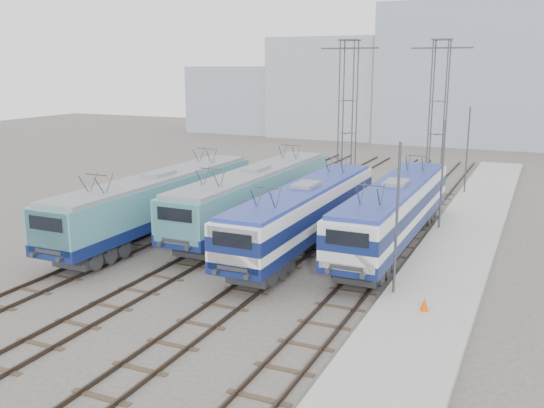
{
  "coord_description": "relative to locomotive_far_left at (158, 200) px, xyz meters",
  "views": [
    {
      "loc": [
        14.18,
        -23.32,
        10.13
      ],
      "look_at": [
        0.39,
        7.0,
        2.5
      ],
      "focal_mm": 40.0,
      "sensor_mm": 36.0,
      "label": 1
    }
  ],
  "objects": [
    {
      "name": "building_far_west",
      "position": [
        -23.25,
        55.9,
        2.72
      ],
      "size": [
        14.0,
        10.0,
        10.0
      ],
      "primitive_type": "cube",
      "color": "#8791A3",
      "rests_on": "ground"
    },
    {
      "name": "mast_mid",
      "position": [
        15.35,
        7.9,
        1.22
      ],
      "size": [
        0.12,
        0.12,
        7.0
      ],
      "primitive_type": "cylinder",
      "color": "#3F4247",
      "rests_on": "ground"
    },
    {
      "name": "locomotive_far_right",
      "position": [
        13.5,
        3.5,
        0.0
      ],
      "size": [
        2.82,
        17.84,
        3.35
      ],
      "color": "#0F1B4F",
      "rests_on": "ground"
    },
    {
      "name": "locomotive_center_right",
      "position": [
        9.0,
        1.22,
        -0.04
      ],
      "size": [
        2.77,
        17.48,
        3.29
      ],
      "color": "#0F1B4F",
      "rests_on": "ground"
    },
    {
      "name": "locomotive_center_left",
      "position": [
        4.5,
        3.99,
        0.0
      ],
      "size": [
        2.9,
        18.32,
        3.45
      ],
      "color": "#0F1B4F",
      "rests_on": "ground"
    },
    {
      "name": "catenary_tower_west",
      "position": [
        6.75,
        15.9,
        4.37
      ],
      "size": [
        4.5,
        1.2,
        12.0
      ],
      "color": "#3F4247",
      "rests_on": "ground"
    },
    {
      "name": "platform",
      "position": [
        16.95,
        1.9,
        -2.13
      ],
      "size": [
        4.0,
        70.0,
        0.3
      ],
      "primitive_type": "cube",
      "color": "#9E9E99",
      "rests_on": "ground"
    },
    {
      "name": "mast_rear",
      "position": [
        15.35,
        19.9,
        1.22
      ],
      "size": [
        0.12,
        0.12,
        7.0
      ],
      "primitive_type": "cylinder",
      "color": "#3F4247",
      "rests_on": "ground"
    },
    {
      "name": "catenary_tower_east",
      "position": [
        13.25,
        17.9,
        4.37
      ],
      "size": [
        4.5,
        1.2,
        12.0
      ],
      "color": "#3F4247",
      "rests_on": "ground"
    },
    {
      "name": "mast_front",
      "position": [
        15.35,
        -4.1,
        1.22
      ],
      "size": [
        0.12,
        0.12,
        7.0
      ],
      "primitive_type": "cylinder",
      "color": "#3F4247",
      "rests_on": "ground"
    },
    {
      "name": "building_west",
      "position": [
        -7.25,
        55.9,
        4.72
      ],
      "size": [
        18.0,
        12.0,
        14.0
      ],
      "primitive_type": "cube",
      "color": "#8F97A0",
      "rests_on": "ground"
    },
    {
      "name": "locomotive_far_left",
      "position": [
        0.0,
        0.0,
        0.0
      ],
      "size": [
        2.89,
        18.28,
        3.44
      ],
      "color": "#0F1B4F",
      "rests_on": "ground"
    },
    {
      "name": "building_center",
      "position": [
        10.75,
        55.9,
        6.72
      ],
      "size": [
        22.0,
        14.0,
        18.0
      ],
      "primitive_type": "cube",
      "color": "#8791A3",
      "rests_on": "ground"
    },
    {
      "name": "safety_cone",
      "position": [
        17.0,
        -5.67,
        -1.68
      ],
      "size": [
        0.34,
        0.34,
        0.6
      ],
      "primitive_type": "cone",
      "color": "#F44900",
      "rests_on": "platform"
    },
    {
      "name": "ground",
      "position": [
        6.75,
        -6.1,
        -2.28
      ],
      "size": [
        160.0,
        160.0,
        0.0
      ],
      "primitive_type": "plane",
      "color": "#514C47"
    }
  ]
}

